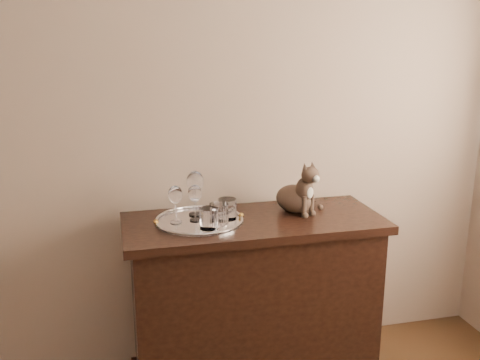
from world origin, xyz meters
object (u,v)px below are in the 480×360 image
at_px(tumbler_b, 209,218).
at_px(tumbler_c, 227,209).
at_px(wine_glass_d, 195,203).
at_px(wine_glass_b, 195,193).
at_px(sideboard, 253,302).
at_px(wine_glass_c, 176,204).
at_px(tumbler_a, 219,214).
at_px(tray, 199,222).
at_px(cat, 295,185).

relative_size(tumbler_b, tumbler_c, 0.97).
bearing_deg(wine_glass_d, tumbler_c, -5.61).
bearing_deg(wine_glass_b, sideboard, -21.86).
height_order(wine_glass_c, tumbler_a, wine_glass_c).
relative_size(wine_glass_c, tumbler_b, 1.85).
bearing_deg(tray, wine_glass_c, 178.77).
relative_size(tray, tumbler_a, 4.19).
distance_m(tray, tumbler_a, 0.12).
distance_m(tumbler_b, tumbler_c, 0.15).
height_order(tumbler_c, cat, cat).
xyz_separation_m(tray, tumbler_a, (0.08, -0.07, 0.05)).
xyz_separation_m(tray, wine_glass_d, (-0.02, 0.01, 0.09)).
bearing_deg(tumbler_b, tumbler_a, 36.82).
distance_m(wine_glass_c, tumbler_a, 0.20).
bearing_deg(tumbler_b, wine_glass_b, 97.67).
relative_size(sideboard, tumbler_c, 12.62).
height_order(sideboard, tumbler_c, tumbler_c).
bearing_deg(tumbler_c, wine_glass_d, 174.39).
relative_size(tray, wine_glass_d, 2.38).
xyz_separation_m(wine_glass_b, wine_glass_c, (-0.10, -0.09, -0.02)).
distance_m(wine_glass_c, tumbler_c, 0.24).
xyz_separation_m(wine_glass_b, wine_glass_d, (-0.01, -0.08, -0.02)).
distance_m(tumbler_a, cat, 0.42).
bearing_deg(wine_glass_b, wine_glass_c, -140.21).
xyz_separation_m(wine_glass_b, tumbler_a, (0.08, -0.16, -0.06)).
relative_size(tumbler_a, tumbler_b, 1.03).
distance_m(wine_glass_d, cat, 0.49).
bearing_deg(cat, tray, 162.76).
bearing_deg(wine_glass_c, cat, 4.74).
bearing_deg(wine_glass_d, tray, -29.05).
height_order(tray, cat, cat).
distance_m(wine_glass_c, wine_glass_d, 0.09).
bearing_deg(tumbler_a, tray, 137.60).
relative_size(wine_glass_b, wine_glass_c, 1.23).
bearing_deg(wine_glass_b, tray, -88.61).
height_order(tumbler_b, tumbler_c, tumbler_c).
bearing_deg(cat, wine_glass_c, 161.43).
distance_m(tray, cat, 0.49).
distance_m(tumbler_b, cat, 0.48).
bearing_deg(wine_glass_c, sideboard, -2.56).
height_order(wine_glass_b, cat, cat).
xyz_separation_m(wine_glass_c, wine_glass_d, (0.09, 0.01, -0.00)).
relative_size(tumbler_a, tumbler_c, 1.00).
distance_m(wine_glass_b, wine_glass_d, 0.08).
bearing_deg(tumbler_b, cat, 19.56).
height_order(wine_glass_b, wine_glass_d, wine_glass_b).
relative_size(tumbler_c, cat, 0.37).
xyz_separation_m(wine_glass_b, tumbler_c, (0.13, -0.09, -0.06)).
distance_m(tray, tumbler_c, 0.14).
bearing_deg(tumbler_a, sideboard, 17.76).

